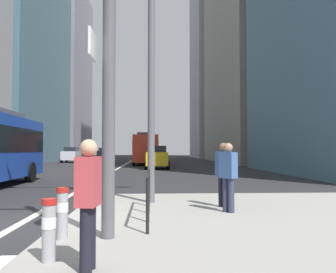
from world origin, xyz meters
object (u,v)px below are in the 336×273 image
at_px(car_receding_near, 157,157).
at_px(car_receding_far, 157,154).
at_px(bollard_right, 62,211).
at_px(pedestrian_waiting, 88,198).
at_px(city_bus_red_receding, 146,148).
at_px(bollard_back, 98,192).
at_px(pedestrian_far, 228,174).
at_px(bollard_left, 49,227).
at_px(street_lamp_post, 151,21).
at_px(car_oncoming_far, 71,155).
at_px(car_oncoming_mid, 103,153).
at_px(pedestrian_walking, 223,171).

bearing_deg(car_receding_near, car_receding_far, 89.11).
xyz_separation_m(bollard_right, pedestrian_waiting, (0.69, -1.54, 0.41)).
height_order(city_bus_red_receding, bollard_back, city_bus_red_receding).
height_order(bollard_right, pedestrian_far, pedestrian_far).
bearing_deg(bollard_left, street_lamp_post, 75.60).
bearing_deg(car_receding_far, car_oncoming_far, -145.88).
height_order(car_receding_near, bollard_right, car_receding_near).
xyz_separation_m(city_bus_red_receding, pedestrian_waiting, (-0.21, -35.46, -0.80)).
relative_size(car_oncoming_far, street_lamp_post, 0.53).
height_order(bollard_right, pedestrian_waiting, pedestrian_waiting).
height_order(car_oncoming_mid, bollard_left, car_oncoming_mid).
height_order(bollard_back, pedestrian_walking, pedestrian_walking).
bearing_deg(car_receding_far, bollard_left, -92.58).
distance_m(street_lamp_post, bollard_right, 6.34).
bearing_deg(bollard_left, pedestrian_waiting, -32.40).
xyz_separation_m(car_receding_near, pedestrian_far, (1.34, -22.03, 0.06)).
relative_size(city_bus_red_receding, bollard_back, 13.37).
bearing_deg(bollard_right, street_lamp_post, 70.14).
bearing_deg(bollard_left, city_bus_red_receding, 88.73).
height_order(bollard_right, pedestrian_walking, pedestrian_walking).
xyz_separation_m(car_oncoming_mid, bollard_back, (7.10, -54.14, -0.37)).
bearing_deg(pedestrian_walking, car_oncoming_far, 108.09).
bearing_deg(pedestrian_far, car_receding_far, 91.24).
xyz_separation_m(city_bus_red_receding, bollard_left, (-0.78, -35.09, -1.22)).
relative_size(city_bus_red_receding, pedestrian_walking, 6.82).
relative_size(street_lamp_post, bollard_left, 9.66).
relative_size(street_lamp_post, pedestrian_walking, 4.84).
relative_size(car_oncoming_far, pedestrian_far, 2.58).
bearing_deg(pedestrian_waiting, city_bus_red_receding, 89.67).
bearing_deg(city_bus_red_receding, car_receding_near, -83.67).
xyz_separation_m(car_receding_far, street_lamp_post, (-0.85, -43.53, 4.29)).
height_order(pedestrian_walking, pedestrian_far, pedestrian_walking).
bearing_deg(pedestrian_walking, car_receding_near, 93.69).
relative_size(car_oncoming_far, pedestrian_walking, 2.55).
distance_m(street_lamp_post, pedestrian_waiting, 7.06).
xyz_separation_m(car_receding_far, bollard_left, (-2.19, -48.76, -0.38)).
distance_m(car_receding_near, bollard_right, 24.51).
distance_m(car_receding_far, car_oncoming_far, 13.36).
height_order(car_receding_far, bollard_left, car_receding_far).
distance_m(car_receding_far, pedestrian_far, 45.19).
bearing_deg(car_receding_near, city_bus_red_receding, 96.33).
xyz_separation_m(car_oncoming_far, pedestrian_far, (12.03, -37.69, 0.06)).
bearing_deg(car_oncoming_mid, city_bus_red_receding, -71.12).
distance_m(car_oncoming_far, bollard_left, 42.21).
relative_size(city_bus_red_receding, pedestrian_waiting, 7.02).
bearing_deg(bollard_right, pedestrian_waiting, -65.84).
height_order(car_receding_near, pedestrian_walking, car_receding_near).
bearing_deg(car_receding_far, pedestrian_waiting, -91.89).
xyz_separation_m(car_oncoming_far, bollard_back, (8.94, -37.50, -0.37)).
bearing_deg(pedestrian_waiting, pedestrian_far, 56.62).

